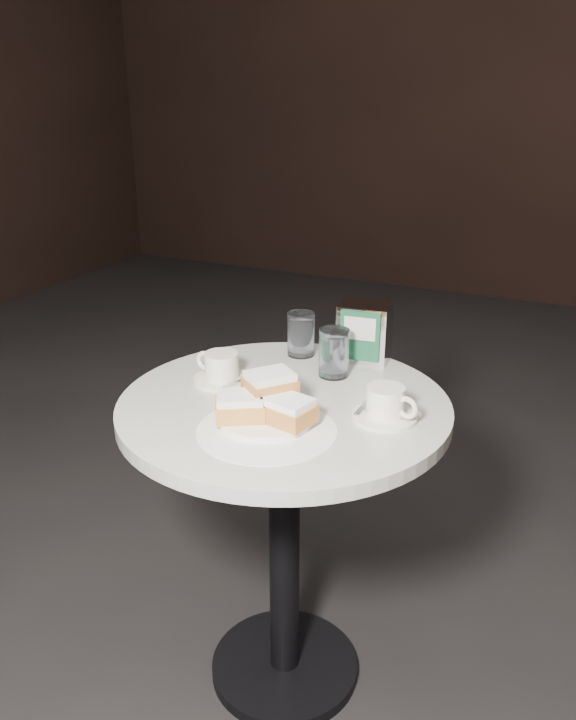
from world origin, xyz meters
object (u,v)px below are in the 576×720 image
Objects in this scene: coffee_cup_left at (221,369)px; coffee_cup_right at (386,405)px; napkin_dispenser at (364,332)px; cafe_table at (284,482)px; water_glass_left at (301,335)px; beignet_plate at (266,406)px; water_glass_right at (334,353)px.

coffee_cup_right reaches higher than coffee_cup_left.
napkin_dispenser is at bearing 131.31° from coffee_cup_right.
coffee_cup_left is 0.39m from coffee_cup_right.
water_glass_left reaches higher than cafe_table.
beignet_plate is 1.54× the size of coffee_cup_left.
cafe_table is at bearing -73.46° from water_glass_left.
coffee_cup_left is 0.36m from napkin_dispenser.
napkin_dispenser is at bearing 81.18° from beignet_plate.
napkin_dispenser is at bearing 77.61° from water_glass_right.
napkin_dispenser reaches higher than cafe_table.
coffee_cup_left is at bearing -169.35° from coffee_cup_right.
cafe_table is 5.38× the size of napkin_dispenser.
coffee_cup_right is (0.22, 0.01, 0.23)m from cafe_table.
water_glass_left is 0.77× the size of napkin_dispenser.
coffee_cup_right is 1.15× the size of napkin_dispenser.
coffee_cup_left is (-0.17, 0.03, 0.23)m from cafe_table.
water_glass_right reaches higher than beignet_plate.
napkin_dispenser reaches higher than coffee_cup_right.
water_glass_right is at bearing 41.04° from coffee_cup_left.
coffee_cup_right is 0.32m from napkin_dispenser.
napkin_dispenser is (0.03, 0.13, 0.02)m from water_glass_right.
coffee_cup_left is at bearing -147.56° from water_glass_right.
coffee_cup_right reaches higher than cafe_table.
coffee_cup_right is 1.48× the size of water_glass_left.
coffee_cup_left is 1.33× the size of water_glass_right.
coffee_cup_left is 0.24m from water_glass_left.
beignet_plate is at bearing -137.43° from coffee_cup_right.
cafe_table is 0.32m from coffee_cup_right.
water_glass_right is (-0.17, 0.16, 0.02)m from coffee_cup_right.
water_glass_left is at bearing 106.54° from cafe_table.
water_glass_left is (-0.08, 0.26, 0.25)m from cafe_table.
napkin_dispenser reaches higher than water_glass_right.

